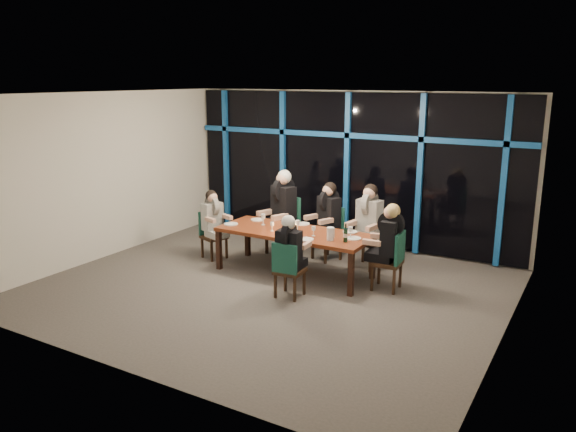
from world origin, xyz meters
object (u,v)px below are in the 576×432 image
at_px(chair_far_left, 286,222).
at_px(chair_end_left, 212,232).
at_px(diner_far_right, 368,214).
at_px(chair_far_mid, 330,230).
at_px(chair_end_right, 392,258).
at_px(diner_end_right, 388,234).
at_px(diner_far_mid, 327,210).
at_px(water_pitcher, 330,234).
at_px(wine_bottle, 346,235).
at_px(chair_far_right, 370,235).
at_px(diner_far_left, 282,200).
at_px(diner_near_mid, 290,244).
at_px(diner_end_left, 213,214).
at_px(chair_near_mid, 288,267).
at_px(dining_table, 294,235).

distance_m(chair_far_left, chair_end_left, 1.39).
bearing_deg(diner_far_right, chair_far_left, -170.13).
distance_m(chair_far_mid, chair_end_right, 1.80).
distance_m(chair_far_left, diner_end_right, 2.48).
xyz_separation_m(chair_far_left, diner_far_right, (1.63, 0.03, 0.35)).
relative_size(chair_end_right, diner_far_mid, 0.99).
xyz_separation_m(chair_end_right, water_pitcher, (-0.93, -0.30, 0.33)).
bearing_deg(wine_bottle, diner_far_mid, 127.58).
relative_size(chair_far_right, chair_end_right, 1.06).
bearing_deg(diner_far_left, diner_near_mid, -35.59).
height_order(chair_far_right, diner_end_left, diner_end_left).
relative_size(chair_end_left, diner_near_mid, 1.01).
relative_size(chair_far_mid, chair_end_left, 1.13).
relative_size(chair_far_mid, chair_near_mid, 1.11).
xyz_separation_m(chair_end_left, diner_end_left, (0.07, -0.02, 0.35)).
distance_m(dining_table, chair_far_left, 1.17).
height_order(chair_far_left, wine_bottle, chair_far_left).
distance_m(chair_near_mid, water_pitcher, 0.94).
bearing_deg(diner_far_mid, chair_far_right, 27.09).
bearing_deg(chair_near_mid, chair_end_left, -27.88).
distance_m(chair_far_right, diner_far_mid, 0.89).
distance_m(diner_far_mid, diner_far_right, 0.80).
height_order(chair_end_right, diner_end_right, diner_end_right).
relative_size(chair_near_mid, diner_end_left, 1.04).
xyz_separation_m(chair_far_mid, chair_end_left, (-1.92, -1.02, -0.06)).
bearing_deg(chair_far_mid, wine_bottle, -32.16).
relative_size(diner_end_left, wine_bottle, 2.86).
bearing_deg(chair_far_left, diner_far_mid, 24.13).
distance_m(chair_end_right, diner_end_right, 0.38).
xyz_separation_m(dining_table, chair_far_left, (-0.70, 0.93, -0.08)).
bearing_deg(diner_end_right, diner_far_right, -144.73).
bearing_deg(water_pitcher, chair_near_mid, -110.94).
xyz_separation_m(chair_near_mid, diner_end_left, (-2.15, 1.01, 0.34)).
relative_size(chair_end_right, chair_near_mid, 1.08).
bearing_deg(chair_end_left, wine_bottle, -74.25).
bearing_deg(dining_table, chair_far_left, 127.20).
xyz_separation_m(chair_far_mid, wine_bottle, (0.85, -1.22, 0.32)).
distance_m(chair_end_right, diner_far_left, 2.59).
xyz_separation_m(diner_far_left, diner_end_left, (-0.96, -0.83, -0.21)).
xyz_separation_m(diner_far_right, diner_end_right, (0.68, -0.85, -0.06)).
bearing_deg(diner_far_left, chair_end_left, -121.37).
height_order(diner_end_right, water_pitcher, diner_end_right).
distance_m(chair_far_mid, diner_end_right, 1.77).
distance_m(chair_end_left, diner_near_mid, 2.44).
xyz_separation_m(chair_end_right, diner_near_mid, (-1.24, -1.03, 0.31)).
bearing_deg(dining_table, chair_end_left, 178.79).
bearing_deg(diner_far_right, diner_near_mid, -95.38).
bearing_deg(chair_end_right, diner_far_mid, -122.69).
relative_size(chair_far_left, wine_bottle, 3.70).
relative_size(diner_far_right, water_pitcher, 4.68).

